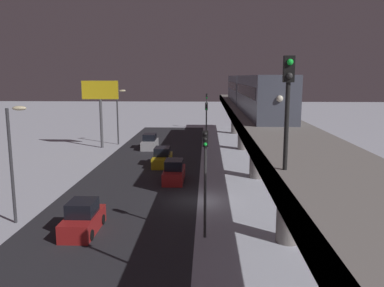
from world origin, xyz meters
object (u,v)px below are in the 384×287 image
(subway_train, at_px, (250,90))
(traffic_light_near, at_px, (205,169))
(sedan_red, at_px, (83,219))
(sedan_yellow, at_px, (162,158))
(traffic_light_mid, at_px, (206,121))
(traffic_light_far, at_px, (207,106))
(sedan_red_2, at_px, (174,172))
(commercial_billboard, at_px, (100,97))
(rail_signal, at_px, (288,93))
(sedan_silver, at_px, (150,143))

(subway_train, bearing_deg, traffic_light_near, 77.71)
(sedan_red, bearing_deg, sedan_yellow, -98.66)
(traffic_light_near, bearing_deg, traffic_light_mid, -90.00)
(subway_train, distance_m, traffic_light_near, 22.94)
(sedan_red, height_order, traffic_light_far, traffic_light_far)
(sedan_yellow, bearing_deg, sedan_red_2, -74.01)
(sedan_yellow, distance_m, traffic_light_far, 30.59)
(subway_train, height_order, traffic_light_far, subway_train)
(sedan_red_2, xyz_separation_m, commercial_billboard, (11.10, -16.58, 6.03))
(subway_train, xyz_separation_m, traffic_light_mid, (4.82, -2.37, -3.74))
(sedan_red, height_order, traffic_light_near, traffic_light_near)
(subway_train, relative_size, traffic_light_far, 5.76)
(sedan_yellow, distance_m, traffic_light_mid, 8.03)
(rail_signal, xyz_separation_m, traffic_light_near, (2.89, -8.27, -4.68))
(subway_train, xyz_separation_m, commercial_billboard, (18.82, -7.12, -1.10))
(commercial_billboard, bearing_deg, subway_train, 159.28)
(rail_signal, bearing_deg, traffic_light_near, -70.76)
(sedan_yellow, distance_m, traffic_light_near, 19.81)
(subway_train, distance_m, sedan_red, 25.83)
(subway_train, relative_size, sedan_red, 9.01)
(traffic_light_near, distance_m, commercial_billboard, 32.52)
(subway_train, bearing_deg, rail_signal, 86.37)
(sedan_silver, distance_m, traffic_light_mid, 9.31)
(sedan_silver, bearing_deg, sedan_red, 90.00)
(rail_signal, height_order, traffic_light_far, rail_signal)
(sedan_red, xyz_separation_m, sedan_yellow, (-2.80, -18.38, 0.01))
(sedan_red, height_order, commercial_billboard, commercial_billboard)
(traffic_light_near, distance_m, traffic_light_mid, 24.49)
(sedan_red_2, distance_m, commercial_billboard, 20.84)
(traffic_light_far, bearing_deg, sedan_red, 81.19)
(subway_train, bearing_deg, sedan_red, 60.25)
(subway_train, distance_m, commercial_billboard, 20.15)
(sedan_red, relative_size, sedan_yellow, 0.90)
(traffic_light_far, bearing_deg, subway_train, 100.17)
(rail_signal, distance_m, traffic_light_far, 57.52)
(subway_train, xyz_separation_m, rail_signal, (1.93, 30.39, 0.95))
(subway_train, height_order, traffic_light_mid, subway_train)
(sedan_silver, relative_size, traffic_light_near, 0.69)
(rail_signal, relative_size, traffic_light_far, 0.62)
(traffic_light_near, relative_size, commercial_billboard, 0.72)
(sedan_red, xyz_separation_m, sedan_silver, (-0.00, -28.27, 0.01))
(sedan_yellow, bearing_deg, commercial_billboard, 132.11)
(traffic_light_far, bearing_deg, sedan_red_2, 85.43)
(traffic_light_near, bearing_deg, rail_signal, 109.24)
(traffic_light_mid, bearing_deg, sedan_red_2, 76.23)
(sedan_yellow, xyz_separation_m, traffic_light_far, (-4.70, -30.04, 3.40))
(traffic_light_near, xyz_separation_m, traffic_light_mid, (0.00, -24.49, 0.00))
(sedan_silver, bearing_deg, subway_train, 151.38)
(sedan_silver, bearing_deg, rail_signal, 105.64)
(traffic_light_far, bearing_deg, commercial_billboard, 54.65)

